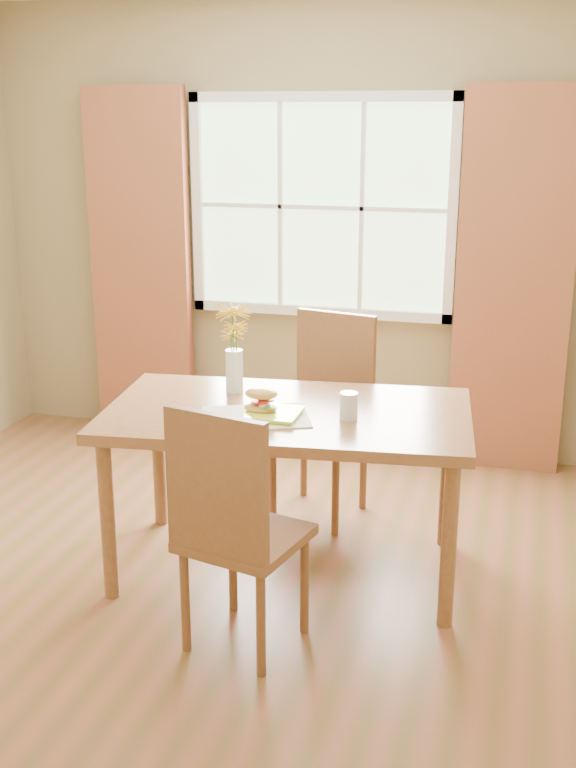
{
  "coord_description": "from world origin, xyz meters",
  "views": [
    {
      "loc": [
        1.25,
        -3.42,
        2.05
      ],
      "look_at": [
        0.26,
        0.17,
        0.92
      ],
      "focal_mm": 42.0,
      "sensor_mm": 36.0,
      "label": 1
    }
  ],
  "objects_px": {
    "dining_table": "(287,427)",
    "flower_vase": "(234,340)",
    "croissant_sandwich": "(261,400)",
    "water_glass": "(349,407)",
    "chair_near": "(232,522)",
    "chair_far": "(327,405)"
  },
  "relations": [
    {
      "from": "dining_table",
      "to": "chair_near",
      "type": "height_order",
      "value": "chair_near"
    },
    {
      "from": "croissant_sandwich",
      "to": "flower_vase",
      "type": "relative_size",
      "value": 0.37
    },
    {
      "from": "croissant_sandwich",
      "to": "flower_vase",
      "type": "xyz_separation_m",
      "value": [
        -0.22,
        0.3,
        0.18
      ]
    },
    {
      "from": "water_glass",
      "to": "chair_far",
      "type": "bearing_deg",
      "value": 109.36
    },
    {
      "from": "dining_table",
      "to": "chair_far",
      "type": "relative_size",
      "value": 1.61
    },
    {
      "from": "water_glass",
      "to": "flower_vase",
      "type": "height_order",
      "value": "flower_vase"
    },
    {
      "from": "croissant_sandwich",
      "to": "water_glass",
      "type": "bearing_deg",
      "value": 5.71
    },
    {
      "from": "chair_far",
      "to": "croissant_sandwich",
      "type": "height_order",
      "value": "chair_far"
    },
    {
      "from": "dining_table",
      "to": "chair_far",
      "type": "height_order",
      "value": "chair_far"
    },
    {
      "from": "croissant_sandwich",
      "to": "water_glass",
      "type": "height_order",
      "value": "croissant_sandwich"
    },
    {
      "from": "chair_near",
      "to": "flower_vase",
      "type": "height_order",
      "value": "flower_vase"
    },
    {
      "from": "chair_far",
      "to": "water_glass",
      "type": "bearing_deg",
      "value": -58.44
    },
    {
      "from": "dining_table",
      "to": "croissant_sandwich",
      "type": "distance_m",
      "value": 0.21
    },
    {
      "from": "chair_near",
      "to": "croissant_sandwich",
      "type": "height_order",
      "value": "chair_near"
    },
    {
      "from": "dining_table",
      "to": "water_glass",
      "type": "relative_size",
      "value": 14.39
    },
    {
      "from": "dining_table",
      "to": "water_glass",
      "type": "height_order",
      "value": "water_glass"
    },
    {
      "from": "croissant_sandwich",
      "to": "water_glass",
      "type": "xyz_separation_m",
      "value": [
        0.37,
        0.06,
        -0.01
      ]
    },
    {
      "from": "croissant_sandwich",
      "to": "flower_vase",
      "type": "distance_m",
      "value": 0.41
    },
    {
      "from": "dining_table",
      "to": "water_glass",
      "type": "distance_m",
      "value": 0.32
    },
    {
      "from": "chair_far",
      "to": "flower_vase",
      "type": "height_order",
      "value": "flower_vase"
    },
    {
      "from": "croissant_sandwich",
      "to": "flower_vase",
      "type": "height_order",
      "value": "flower_vase"
    },
    {
      "from": "dining_table",
      "to": "flower_vase",
      "type": "distance_m",
      "value": 0.49
    }
  ]
}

